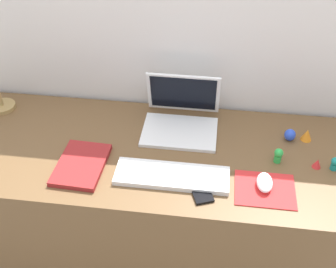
# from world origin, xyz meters

# --- Properties ---
(ground_plane) EXTENTS (6.00, 6.00, 0.00)m
(ground_plane) POSITION_xyz_m (0.00, 0.00, 0.00)
(ground_plane) COLOR gray
(back_wall) EXTENTS (2.94, 0.05, 1.47)m
(back_wall) POSITION_xyz_m (0.00, 0.35, 0.73)
(back_wall) COLOR silver
(back_wall) RESTS_ON ground_plane
(desk) EXTENTS (1.74, 0.62, 0.74)m
(desk) POSITION_xyz_m (0.00, 0.00, 0.37)
(desk) COLOR brown
(desk) RESTS_ON ground_plane
(laptop) EXTENTS (0.30, 0.26, 0.21)m
(laptop) POSITION_xyz_m (0.05, 0.18, 0.79)
(laptop) COLOR white
(laptop) RESTS_ON desk
(keyboard) EXTENTS (0.41, 0.13, 0.02)m
(keyboard) POSITION_xyz_m (0.05, -0.14, 0.75)
(keyboard) COLOR white
(keyboard) RESTS_ON desk
(mousepad) EXTENTS (0.21, 0.17, 0.00)m
(mousepad) POSITION_xyz_m (0.38, -0.15, 0.74)
(mousepad) COLOR red
(mousepad) RESTS_ON desk
(mouse) EXTENTS (0.06, 0.10, 0.03)m
(mouse) POSITION_xyz_m (0.38, -0.14, 0.76)
(mouse) COLOR white
(mouse) RESTS_ON mousepad
(cell_phone) EXTENTS (0.11, 0.14, 0.01)m
(cell_phone) POSITION_xyz_m (0.16, -0.19, 0.74)
(cell_phone) COLOR black
(cell_phone) RESTS_ON desk
(notebook_pad) EXTENTS (0.18, 0.25, 0.02)m
(notebook_pad) POSITION_xyz_m (-0.29, -0.12, 0.75)
(notebook_pad) COLOR maroon
(notebook_pad) RESTS_ON desk
(toy_figurine_teal) EXTENTS (0.03, 0.03, 0.05)m
(toy_figurine_teal) POSITION_xyz_m (0.64, -0.01, 0.77)
(toy_figurine_teal) COLOR teal
(toy_figurine_teal) RESTS_ON desk
(toy_figurine_red) EXTENTS (0.03, 0.03, 0.04)m
(toy_figurine_red) POSITION_xyz_m (0.58, -0.01, 0.76)
(toy_figurine_red) COLOR red
(toy_figurine_red) RESTS_ON desk
(toy_figurine_orange) EXTENTS (0.04, 0.04, 0.05)m
(toy_figurine_orange) POSITION_xyz_m (0.56, 0.15, 0.76)
(toy_figurine_orange) COLOR orange
(toy_figurine_orange) RESTS_ON desk
(toy_figurine_green) EXTENTS (0.03, 0.03, 0.06)m
(toy_figurine_green) POSITION_xyz_m (0.43, -0.00, 0.77)
(toy_figurine_green) COLOR green
(toy_figurine_green) RESTS_ON desk
(toy_figurine_blue) EXTENTS (0.04, 0.04, 0.05)m
(toy_figurine_blue) POSITION_xyz_m (0.49, 0.14, 0.76)
(toy_figurine_blue) COLOR blue
(toy_figurine_blue) RESTS_ON desk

